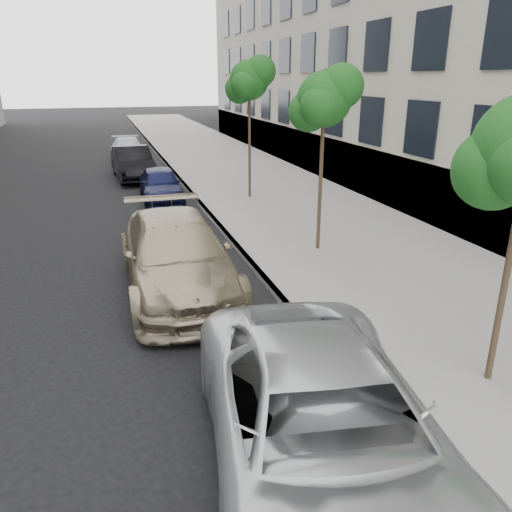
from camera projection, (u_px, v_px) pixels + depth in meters
name	position (u px, v px, depth m)	size (l,w,h in m)	color
ground	(345.00, 509.00, 5.56)	(160.00, 160.00, 0.00)	black
sidewalk	(221.00, 160.00, 28.30)	(6.40, 72.00, 0.14)	gray
curb	(165.00, 163.00, 27.42)	(0.15, 72.00, 0.14)	#9E9B93
tree_mid	(325.00, 99.00, 12.28)	(1.71, 1.51, 4.72)	#38281C
tree_far	(250.00, 80.00, 17.99)	(1.75, 1.55, 5.14)	#38281C
minivan	(325.00, 429.00, 5.64)	(2.62, 5.68, 1.58)	silver
suv	(176.00, 255.00, 11.05)	(2.29, 5.63, 1.63)	tan
sedan_blue	(161.00, 184.00, 19.19)	(1.50, 3.73, 1.27)	#11143A
sedan_black	(133.00, 163.00, 23.19)	(1.57, 4.50, 1.48)	black
sedan_rear	(128.00, 150.00, 27.83)	(1.83, 4.50, 1.31)	#AEB1B6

